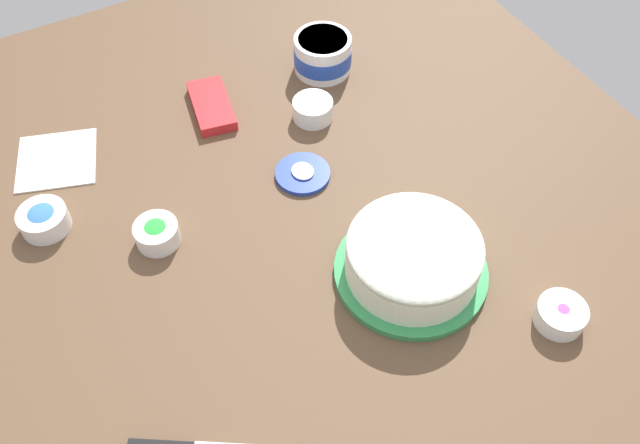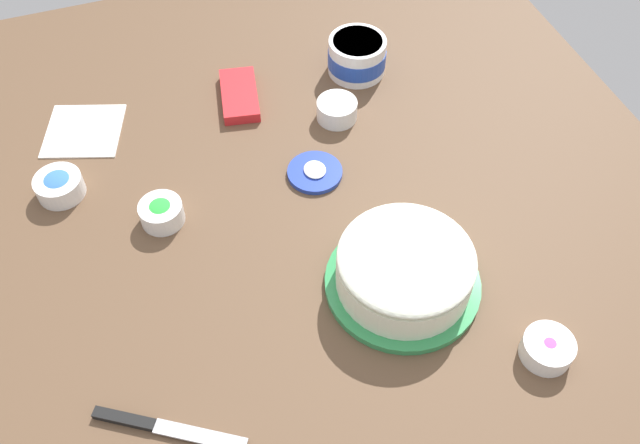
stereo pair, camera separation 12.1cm
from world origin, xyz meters
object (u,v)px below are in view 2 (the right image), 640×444
object	(u,v)px
candy_box_lower	(239,95)
paper_napkin	(84,130)
frosted_cake	(405,270)
spreading_knife	(155,426)
sprinkle_bowl_green	(161,212)
frosting_tub	(357,56)
sprinkle_bowl_yellow	(337,109)
frosting_tub_lid	(315,172)
sprinkle_bowl_blue	(59,185)
sprinkle_bowl_rainbow	(548,348)

from	to	relation	value
candy_box_lower	paper_napkin	xyz separation A→B (m)	(-0.01, -0.32, -0.01)
frosted_cake	paper_napkin	distance (m)	0.72
spreading_knife	candy_box_lower	bearing A→B (deg)	154.80
spreading_knife	sprinkle_bowl_green	xyz separation A→B (m)	(-0.38, 0.09, 0.02)
frosting_tub	sprinkle_bowl_yellow	size ratio (longest dim) A/B	1.52
frosting_tub	spreading_knife	bearing A→B (deg)	-41.13
frosting_tub	paper_napkin	world-z (taller)	frosting_tub
frosting_tub_lid	sprinkle_bowl_yellow	bearing A→B (deg)	144.84
sprinkle_bowl_blue	candy_box_lower	distance (m)	0.41
candy_box_lower	paper_napkin	size ratio (longest dim) A/B	1.02
spreading_knife	sprinkle_bowl_yellow	size ratio (longest dim) A/B	2.54
sprinkle_bowl_yellow	candy_box_lower	bearing A→B (deg)	-124.49
paper_napkin	frosting_tub_lid	bearing A→B (deg)	56.68
sprinkle_bowl_yellow	candy_box_lower	xyz separation A→B (m)	(-0.12, -0.17, -0.01)
frosting_tub_lid	frosting_tub	bearing A→B (deg)	144.28
frosting_tub	sprinkle_bowl_blue	bearing A→B (deg)	-77.34
sprinkle_bowl_yellow	frosting_tub_lid	bearing A→B (deg)	-35.16
sprinkle_bowl_blue	sprinkle_bowl_yellow	bearing A→B (deg)	92.20
frosting_tub	sprinkle_bowl_blue	world-z (taller)	frosting_tub
spreading_knife	frosting_tub	bearing A→B (deg)	138.87
sprinkle_bowl_yellow	sprinkle_bowl_green	size ratio (longest dim) A/B	1.05
spreading_knife	sprinkle_bowl_rainbow	bearing A→B (deg)	81.90
frosting_tub	spreading_knife	size ratio (longest dim) A/B	0.60
frosted_cake	sprinkle_bowl_yellow	distance (m)	0.43
spreading_knife	sprinkle_bowl_yellow	world-z (taller)	sprinkle_bowl_yellow
spreading_knife	paper_napkin	distance (m)	0.66
frosted_cake	sprinkle_bowl_yellow	world-z (taller)	frosted_cake
frosting_tub	sprinkle_bowl_blue	size ratio (longest dim) A/B	1.42
frosted_cake	candy_box_lower	distance (m)	0.56
frosting_tub_lid	sprinkle_bowl_rainbow	xyz separation A→B (m)	(0.48, 0.22, 0.01)
frosted_cake	spreading_knife	distance (m)	0.46
frosting_tub	spreading_knife	xyz separation A→B (m)	(0.66, -0.57, -0.04)
paper_napkin	frosting_tub	bearing A→B (deg)	89.26
sprinkle_bowl_green	sprinkle_bowl_yellow	bearing A→B (deg)	110.70
frosting_tub_lid	sprinkle_bowl_yellow	distance (m)	0.16
paper_napkin	sprinkle_bowl_rainbow	bearing A→B (deg)	39.75
candy_box_lower	sprinkle_bowl_blue	bearing A→B (deg)	-59.46
frosting_tub_lid	spreading_knife	distance (m)	0.55
frosting_tub	sprinkle_bowl_yellow	bearing A→B (deg)	-36.30
sprinkle_bowl_green	paper_napkin	size ratio (longest dim) A/B	0.53
frosting_tub	spreading_knife	world-z (taller)	frosting_tub
frosted_cake	sprinkle_bowl_yellow	xyz separation A→B (m)	(-0.42, 0.04, -0.02)
spreading_knife	sprinkle_bowl_yellow	xyz separation A→B (m)	(-0.53, 0.48, 0.02)
sprinkle_bowl_yellow	paper_napkin	xyz separation A→B (m)	(-0.13, -0.50, -0.02)
frosting_tub_lid	spreading_knife	bearing A→B (deg)	-44.24
frosting_tub_lid	paper_napkin	size ratio (longest dim) A/B	0.71
frosted_cake	sprinkle_bowl_blue	bearing A→B (deg)	-127.59
sprinkle_bowl_yellow	sprinkle_bowl_green	distance (m)	0.42
sprinkle_bowl_rainbow	spreading_knife	bearing A→B (deg)	-98.10
sprinkle_bowl_green	sprinkle_bowl_rainbow	bearing A→B (deg)	47.76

